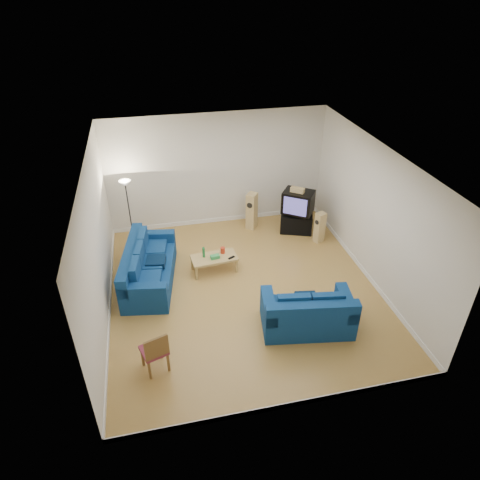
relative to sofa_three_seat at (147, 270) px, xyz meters
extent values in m
cube|color=olive|center=(2.13, -0.79, -0.34)|extent=(6.00, 6.50, 0.01)
cube|color=white|center=(2.13, -0.79, 2.86)|extent=(6.00, 6.50, 0.01)
cube|color=silver|center=(2.13, 2.46, 1.26)|extent=(6.00, 0.01, 3.20)
cube|color=silver|center=(2.13, -4.04, 1.26)|extent=(6.00, 0.01, 3.20)
cube|color=silver|center=(-0.87, -0.79, 1.26)|extent=(0.01, 6.50, 3.20)
cube|color=silver|center=(5.13, -0.79, 1.26)|extent=(0.01, 6.50, 3.20)
cube|color=white|center=(2.13, 2.45, -0.28)|extent=(6.00, 0.02, 0.12)
cube|color=white|center=(2.13, -4.03, -0.28)|extent=(6.00, 0.02, 0.12)
cube|color=white|center=(-0.86, -0.79, -0.28)|extent=(0.02, 6.50, 0.12)
cube|color=white|center=(5.12, -0.79, -0.28)|extent=(0.02, 6.50, 0.12)
cube|color=#052552|center=(0.06, -0.01, -0.11)|extent=(1.41, 2.52, 0.45)
cube|color=#052552|center=(-0.33, 0.05, 0.35)|extent=(0.63, 2.39, 0.47)
cube|color=#052552|center=(0.24, 1.05, 0.24)|extent=(1.05, 0.41, 0.26)
cube|color=#052552|center=(-0.11, -1.07, 0.24)|extent=(1.05, 0.41, 0.26)
cube|color=#051A35|center=(0.23, -0.04, 0.22)|extent=(0.50, 0.50, 0.13)
cube|color=#052552|center=(3.12, -2.23, -0.12)|extent=(1.95, 1.29, 0.45)
cube|color=#052552|center=(3.06, -2.62, 0.34)|extent=(1.83, 0.52, 0.46)
cube|color=#052552|center=(2.34, -2.11, 0.23)|extent=(0.39, 1.04, 0.26)
cube|color=#052552|center=(3.90, -2.36, 0.23)|extent=(0.39, 1.04, 0.26)
cube|color=#051A35|center=(3.14, -2.07, 0.21)|extent=(0.49, 0.49, 0.13)
cube|color=tan|center=(1.60, 0.09, 0.03)|extent=(1.13, 0.64, 0.05)
cube|color=tan|center=(1.13, -0.18, -0.17)|extent=(0.07, 0.07, 0.35)
cube|color=tan|center=(1.09, 0.27, -0.17)|extent=(0.07, 0.07, 0.35)
cube|color=tan|center=(2.11, -0.09, -0.17)|extent=(0.07, 0.07, 0.35)
cube|color=tan|center=(2.07, 0.35, -0.17)|extent=(0.07, 0.07, 0.35)
cylinder|color=#197233|center=(1.36, 0.15, 0.19)|extent=(0.07, 0.07, 0.27)
cube|color=green|center=(1.61, 0.03, 0.10)|extent=(0.23, 0.15, 0.09)
cylinder|color=red|center=(1.84, 0.22, 0.13)|extent=(0.11, 0.11, 0.15)
cube|color=black|center=(2.00, -0.04, 0.07)|extent=(0.18, 0.13, 0.02)
cube|color=black|center=(4.15, 1.42, -0.08)|extent=(0.98, 0.75, 0.53)
cube|color=black|center=(4.20, 1.38, 0.24)|extent=(0.56, 0.54, 0.10)
cube|color=black|center=(4.15, 1.40, 0.60)|extent=(0.98, 0.93, 0.61)
cube|color=#443E88|center=(3.98, 1.16, 0.60)|extent=(0.53, 0.38, 0.49)
cube|color=#D4B672|center=(4.10, 1.38, 0.97)|extent=(0.38, 0.35, 0.13)
cube|color=#D4B672|center=(2.99, 1.91, 0.19)|extent=(0.38, 0.40, 1.06)
cylinder|color=black|center=(2.89, 1.78, 0.44)|extent=(0.14, 0.11, 0.16)
cube|color=#D4B672|center=(4.58, 0.79, 0.09)|extent=(0.31, 0.28, 0.86)
cylinder|color=black|center=(4.46, 0.74, 0.29)|extent=(0.07, 0.12, 0.13)
cylinder|color=black|center=(-0.32, 1.91, -0.33)|extent=(0.23, 0.23, 0.03)
cylinder|color=black|center=(-0.32, 1.91, 0.52)|extent=(0.03, 0.03, 1.67)
cone|color=white|center=(-0.32, 1.91, 1.37)|extent=(0.31, 0.31, 0.13)
cube|color=brown|center=(-0.08, -2.91, -0.12)|extent=(0.05, 0.05, 0.44)
cube|color=brown|center=(-0.20, -2.57, -0.12)|extent=(0.05, 0.05, 0.44)
cube|color=brown|center=(0.26, -2.80, -0.12)|extent=(0.05, 0.05, 0.44)
cube|color=brown|center=(0.14, -2.45, -0.12)|extent=(0.05, 0.05, 0.44)
cube|color=maroon|center=(0.03, -2.68, 0.12)|extent=(0.56, 0.56, 0.06)
cube|color=brown|center=(0.09, -2.87, 0.36)|extent=(0.43, 0.18, 0.44)
camera|label=1|loc=(0.35, -8.32, 5.89)|focal=32.00mm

